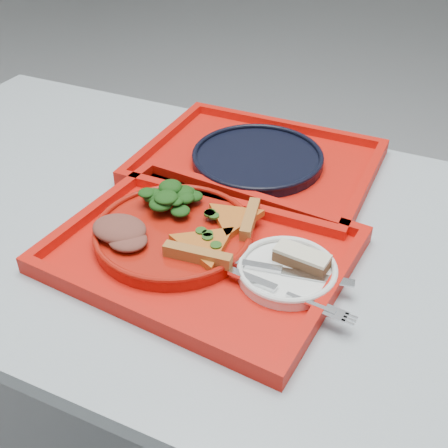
{
  "coord_description": "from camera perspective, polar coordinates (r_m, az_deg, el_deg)",
  "views": [
    {
      "loc": [
        0.33,
        -0.7,
        1.33
      ],
      "look_at": [
        0.01,
        -0.03,
        0.78
      ],
      "focal_mm": 45.0,
      "sensor_mm": 36.0,
      "label": 1
    }
  ],
  "objects": [
    {
      "name": "table",
      "position": [
        1.02,
        -0.05,
        -3.73
      ],
      "size": [
        1.6,
        0.8,
        0.75
      ],
      "color": "#98A2AA",
      "rests_on": "ground"
    },
    {
      "name": "tray_main",
      "position": [
        0.91,
        -2.32,
        -3.04
      ],
      "size": [
        0.48,
        0.39,
        0.01
      ],
      "primitive_type": "cube",
      "rotation": [
        0.0,
        0.0,
        -0.09
      ],
      "color": "red",
      "rests_on": "table"
    },
    {
      "name": "tray_far",
      "position": [
        1.13,
        3.39,
        5.94
      ],
      "size": [
        0.45,
        0.35,
        0.01
      ],
      "primitive_type": "cube",
      "rotation": [
        0.0,
        0.0,
        0.0
      ],
      "color": "red",
      "rests_on": "table"
    },
    {
      "name": "dinner_plate",
      "position": [
        0.92,
        -5.11,
        -1.04
      ],
      "size": [
        0.26,
        0.26,
        0.02
      ],
      "primitive_type": "cylinder",
      "color": "#A3150A",
      "rests_on": "tray_main"
    },
    {
      "name": "side_plate",
      "position": [
        0.85,
        6.4,
        -4.95
      ],
      "size": [
        0.15,
        0.15,
        0.01
      ],
      "primitive_type": "cylinder",
      "color": "white",
      "rests_on": "tray_main"
    },
    {
      "name": "navy_plate",
      "position": [
        1.13,
        3.42,
        6.55
      ],
      "size": [
        0.26,
        0.26,
        0.02
      ],
      "primitive_type": "cylinder",
      "color": "black",
      "rests_on": "tray_far"
    },
    {
      "name": "pizza_slice_a",
      "position": [
        0.87,
        -1.97,
        -1.97
      ],
      "size": [
        0.12,
        0.13,
        0.02
      ],
      "primitive_type": null,
      "rotation": [
        0.0,
        0.0,
        1.67
      ],
      "color": "orange",
      "rests_on": "dinner_plate"
    },
    {
      "name": "pizza_slice_b",
      "position": [
        0.93,
        0.98,
        0.74
      ],
      "size": [
        0.13,
        0.12,
        0.02
      ],
      "primitive_type": null,
      "rotation": [
        0.0,
        0.0,
        3.36
      ],
      "color": "orange",
      "rests_on": "dinner_plate"
    },
    {
      "name": "salad_heap",
      "position": [
        0.97,
        -5.63,
        3.32
      ],
      "size": [
        0.09,
        0.08,
        0.05
      ],
      "primitive_type": "ellipsoid",
      "color": "black",
      "rests_on": "dinner_plate"
    },
    {
      "name": "meat_portion",
      "position": [
        0.91,
        -10.58,
        -0.48
      ],
      "size": [
        0.09,
        0.07,
        0.03
      ],
      "primitive_type": "ellipsoid",
      "color": "brown",
      "rests_on": "dinner_plate"
    },
    {
      "name": "dessert_bar",
      "position": [
        0.86,
        7.91,
        -3.43
      ],
      "size": [
        0.09,
        0.04,
        0.02
      ],
      "rotation": [
        0.0,
        0.0,
        -0.12
      ],
      "color": "#53311B",
      "rests_on": "side_plate"
    },
    {
      "name": "knife",
      "position": [
        0.84,
        6.9,
        -4.86
      ],
      "size": [
        0.19,
        0.05,
        0.01
      ],
      "primitive_type": "cube",
      "rotation": [
        0.0,
        0.0,
        0.17
      ],
      "color": "silver",
      "rests_on": "side_plate"
    },
    {
      "name": "fork",
      "position": [
        0.81,
        6.27,
        -6.95
      ],
      "size": [
        0.19,
        0.04,
        0.01
      ],
      "primitive_type": "cube",
      "rotation": [
        0.0,
        0.0,
        -0.11
      ],
      "color": "silver",
      "rests_on": "side_plate"
    }
  ]
}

